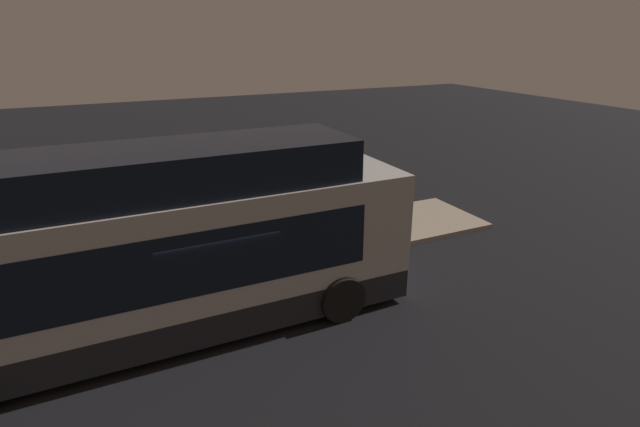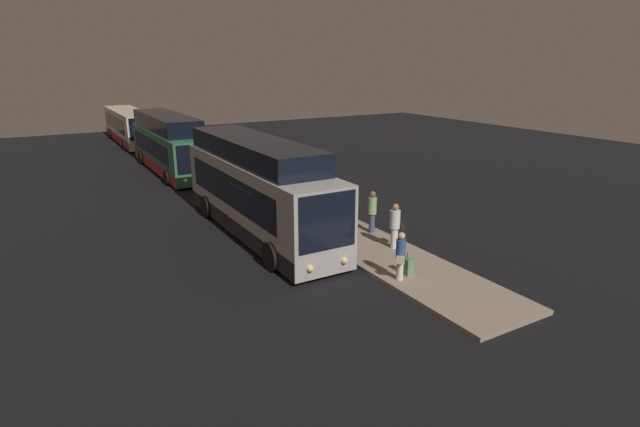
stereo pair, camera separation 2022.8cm
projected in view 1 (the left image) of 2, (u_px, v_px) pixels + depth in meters
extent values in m
plane|color=black|center=(214.00, 322.00, 11.52)|extent=(80.00, 80.00, 0.00)
cube|color=gray|center=(186.00, 264.00, 14.15)|extent=(20.00, 3.09, 0.14)
cube|color=#B2ADA8|center=(153.00, 263.00, 10.49)|extent=(11.39, 2.48, 3.06)
cube|color=black|center=(159.00, 312.00, 10.91)|extent=(11.33, 2.50, 0.70)
cube|color=black|center=(137.00, 250.00, 10.25)|extent=(9.34, 2.51, 1.35)
cube|color=black|center=(384.00, 204.00, 12.66)|extent=(0.06, 2.18, 1.96)
sphere|color=#F9E58C|center=(369.00, 249.00, 13.77)|extent=(0.24, 0.24, 0.24)
sphere|color=#F9E58C|center=(397.00, 269.00, 12.62)|extent=(0.24, 0.24, 0.24)
cylinder|color=black|center=(299.00, 257.00, 13.52)|extent=(1.08, 0.30, 1.08)
cylinder|color=black|center=(342.00, 299.00, 11.43)|extent=(1.08, 0.30, 1.08)
cube|color=black|center=(117.00, 175.00, 9.62)|extent=(9.68, 2.28, 0.90)
cylinder|color=silver|center=(288.00, 222.00, 15.96)|extent=(0.38, 0.38, 0.83)
cylinder|color=silver|center=(287.00, 198.00, 15.69)|extent=(0.55, 0.55, 0.72)
sphere|color=#9E7051|center=(287.00, 183.00, 15.52)|extent=(0.27, 0.27, 0.27)
cube|color=black|center=(288.00, 205.00, 16.08)|extent=(0.31, 0.25, 0.24)
cylinder|color=#4C476B|center=(224.00, 228.00, 15.45)|extent=(0.33, 0.33, 0.84)
cylinder|color=#8CB766|center=(222.00, 204.00, 15.17)|extent=(0.47, 0.47, 0.73)
sphere|color=brown|center=(221.00, 188.00, 15.00)|extent=(0.27, 0.27, 0.27)
cylinder|color=silver|center=(383.00, 228.00, 15.52)|extent=(0.33, 0.33, 0.78)
cylinder|color=#334C8C|center=(384.00, 206.00, 15.27)|extent=(0.47, 0.47, 0.68)
sphere|color=tan|center=(385.00, 192.00, 15.11)|extent=(0.25, 0.25, 0.25)
cube|color=beige|center=(392.00, 216.00, 15.31)|extent=(0.29, 0.30, 0.24)
cube|color=#598C59|center=(369.00, 226.00, 15.88)|extent=(0.42, 0.25, 0.60)
cylinder|color=black|center=(369.00, 214.00, 15.73)|extent=(0.02, 0.02, 0.24)
cylinder|color=#4C4C51|center=(113.00, 219.00, 13.53)|extent=(0.10, 0.10, 2.73)
cube|color=silver|center=(106.00, 179.00, 13.13)|extent=(0.04, 0.75, 0.37)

